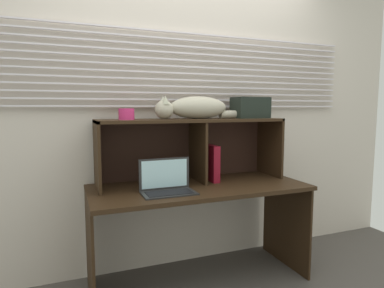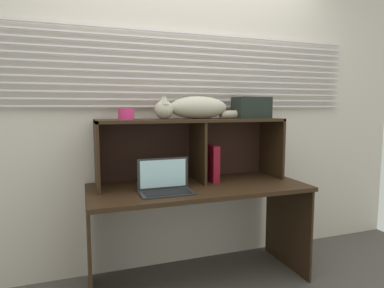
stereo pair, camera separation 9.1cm
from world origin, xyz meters
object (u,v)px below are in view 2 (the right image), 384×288
Objects in this scene: laptop at (165,185)px; book_stack at (160,179)px; storage_box at (251,108)px; binder_upright at (210,162)px; small_basket at (126,114)px; cat at (195,108)px.

book_stack is (0.03, 0.25, -0.02)m from laptop.
book_stack is 0.91× the size of storage_box.
storage_box reaches higher than binder_upright.
book_stack is at bearing -0.30° from small_basket.
small_basket reaches higher than book_stack.
book_stack is (-0.28, -0.00, -0.53)m from cat.
book_stack is 0.93m from storage_box.
small_basket is (-0.52, -0.00, -0.04)m from cat.
binder_upright is at bearing 30.57° from laptop.
storage_box is (0.48, -0.00, 0.00)m from cat.
small_basket is at bearing 179.70° from book_stack.
small_basket is (-0.65, 0.00, 0.39)m from binder_upright.
laptop reaches higher than book_stack.
binder_upright is at bearing 180.00° from storage_box.
storage_box is (1.01, 0.00, 0.05)m from small_basket.
small_basket is at bearing 130.61° from laptop.
binder_upright is 0.56m from storage_box.
laptop is at bearing -49.39° from small_basket.
storage_box reaches higher than laptop.
cat is at bearing 0.27° from book_stack.
laptop is 3.25× the size of small_basket.
book_stack is 2.30× the size of small_basket.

